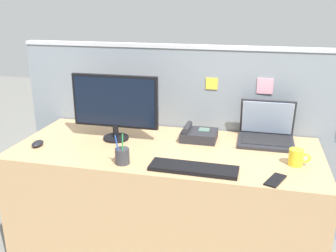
{
  "coord_description": "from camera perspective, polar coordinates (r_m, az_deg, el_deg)",
  "views": [
    {
      "loc": [
        0.5,
        -2.04,
        1.57
      ],
      "look_at": [
        0.0,
        0.05,
        0.85
      ],
      "focal_mm": 40.41,
      "sensor_mm": 36.0,
      "label": 1
    }
  ],
  "objects": [
    {
      "name": "desk",
      "position": [
        2.42,
        -0.28,
        -11.38
      ],
      "size": [
        1.81,
        0.77,
        0.73
      ],
      "primitive_type": "cube",
      "color": "tan",
      "rests_on": "ground_plane"
    },
    {
      "name": "pen_cup",
      "position": [
        2.04,
        -6.91,
        -4.5
      ],
      "size": [
        0.08,
        0.08,
        0.18
      ],
      "color": "#333338",
      "rests_on": "desk"
    },
    {
      "name": "cell_phone_black_slab",
      "position": [
        1.93,
        15.88,
        -7.86
      ],
      "size": [
        0.11,
        0.17,
        0.01
      ],
      "primitive_type": "cube",
      "rotation": [
        0.0,
        0.0,
        -0.39
      ],
      "color": "black",
      "rests_on": "desk"
    },
    {
      "name": "ground_plane",
      "position": [
        2.62,
        -0.27,
        -18.35
      ],
      "size": [
        10.0,
        10.0,
        0.0
      ],
      "primitive_type": "plane",
      "color": "slate"
    },
    {
      "name": "computer_mouse_right_hand",
      "position": [
        2.41,
        -19.07,
        -2.52
      ],
      "size": [
        0.07,
        0.11,
        0.03
      ],
      "primitive_type": "ellipsoid",
      "rotation": [
        0.0,
        0.0,
        0.1
      ],
      "color": "black",
      "rests_on": "desk"
    },
    {
      "name": "laptop",
      "position": [
        2.42,
        14.61,
        -0.83
      ],
      "size": [
        0.33,
        0.28,
        0.26
      ],
      "color": "#232328",
      "rests_on": "desk"
    },
    {
      "name": "cubicle_divider",
      "position": [
        2.68,
        1.9,
        -1.65
      ],
      "size": [
        2.25,
        0.08,
        1.29
      ],
      "color": "gray",
      "rests_on": "ground_plane"
    },
    {
      "name": "desktop_monitor",
      "position": [
        2.36,
        -8.0,
        3.32
      ],
      "size": [
        0.55,
        0.16,
        0.41
      ],
      "color": "black",
      "rests_on": "desk"
    },
    {
      "name": "desk_phone",
      "position": [
        2.38,
        4.58,
        -1.3
      ],
      "size": [
        0.22,
        0.19,
        0.1
      ],
      "color": "#232328",
      "rests_on": "desk"
    },
    {
      "name": "coffee_mug",
      "position": [
        2.12,
        18.81,
        -4.48
      ],
      "size": [
        0.11,
        0.08,
        0.09
      ],
      "color": "yellow",
      "rests_on": "desk"
    },
    {
      "name": "keyboard_main",
      "position": [
        1.97,
        3.88,
        -6.39
      ],
      "size": [
        0.46,
        0.15,
        0.02
      ],
      "primitive_type": "cube",
      "rotation": [
        0.0,
        0.0,
        -0.02
      ],
      "color": "black",
      "rests_on": "desk"
    }
  ]
}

